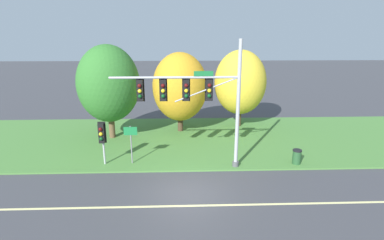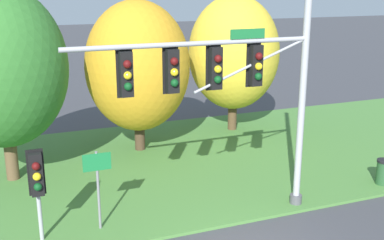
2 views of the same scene
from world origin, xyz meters
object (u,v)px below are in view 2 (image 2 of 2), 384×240
object	(u,v)px
pedestrian_signal_near_kerb	(37,179)
tree_behind_signpost	(234,53)
tree_left_of_mast	(138,66)
tree_nearest_road	(1,68)
trash_bin	(384,172)
traffic_signal_mast	(234,79)
route_sign_post	(98,178)

from	to	relation	value
pedestrian_signal_near_kerb	tree_behind_signpost	world-z (taller)	tree_behind_signpost
tree_left_of_mast	tree_behind_signpost	world-z (taller)	tree_behind_signpost
tree_nearest_road	trash_bin	xyz separation A→B (m)	(12.68, -5.48, -3.78)
traffic_signal_mast	tree_nearest_road	size ratio (longest dim) A/B	1.06
pedestrian_signal_near_kerb	trash_bin	size ratio (longest dim) A/B	2.98
tree_nearest_road	tree_left_of_mast	xyz separation A→B (m)	(5.37, 1.50, -0.53)
traffic_signal_mast	tree_behind_signpost	distance (m)	9.47
route_sign_post	tree_left_of_mast	world-z (taller)	tree_left_of_mast
route_sign_post	tree_nearest_road	size ratio (longest dim) A/B	0.34
traffic_signal_mast	tree_nearest_road	distance (m)	8.53
tree_behind_signpost	traffic_signal_mast	bearing A→B (deg)	-116.31
tree_nearest_road	tree_left_of_mast	bearing A→B (deg)	15.61
traffic_signal_mast	tree_left_of_mast	xyz separation A→B (m)	(-0.97, 7.20, -0.70)
route_sign_post	tree_behind_signpost	world-z (taller)	tree_behind_signpost
tree_left_of_mast	tree_nearest_road	bearing A→B (deg)	-164.39
pedestrian_signal_near_kerb	trash_bin	bearing A→B (deg)	-1.10
pedestrian_signal_near_kerb	trash_bin	world-z (taller)	pedestrian_signal_near_kerb
pedestrian_signal_near_kerb	tree_nearest_road	bearing A→B (deg)	96.84
route_sign_post	pedestrian_signal_near_kerb	bearing A→B (deg)	-172.55
route_sign_post	tree_nearest_road	bearing A→B (deg)	114.86
tree_left_of_mast	trash_bin	world-z (taller)	tree_left_of_mast
traffic_signal_mast	pedestrian_signal_near_kerb	distance (m)	6.24
pedestrian_signal_near_kerb	tree_nearest_road	distance (m)	5.76
traffic_signal_mast	trash_bin	distance (m)	7.47
route_sign_post	tree_left_of_mast	size ratio (longest dim) A/B	0.38
tree_left_of_mast	pedestrian_signal_near_kerb	bearing A→B (deg)	-125.10
tree_behind_signpost	trash_bin	xyz separation A→B (m)	(2.14, -8.25, -3.39)
pedestrian_signal_near_kerb	tree_left_of_mast	size ratio (longest dim) A/B	0.43
route_sign_post	trash_bin	world-z (taller)	route_sign_post
traffic_signal_mast	route_sign_post	distance (m)	4.93
tree_nearest_road	trash_bin	world-z (taller)	tree_nearest_road
traffic_signal_mast	tree_left_of_mast	size ratio (longest dim) A/B	1.17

